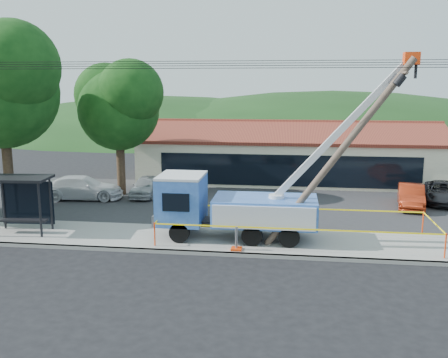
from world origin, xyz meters
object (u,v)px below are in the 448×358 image
Objects in this scene: leaning_pole at (344,147)px; bus_shelter at (22,191)px; utility_truck at (233,205)px; car_silver at (147,197)px; car_red at (410,209)px; car_dark at (442,204)px; car_white at (83,200)px.

bus_shelter is (-15.31, 0.38, -2.50)m from leaning_pole.
car_silver is at bearing 128.68° from utility_truck.
utility_truck reaches higher than bus_shelter.
leaning_pole reaches higher than car_red.
bus_shelter is at bearing -114.23° from car_silver.
leaning_pole is (4.94, -0.77, 2.94)m from utility_truck.
leaning_pole is 15.49m from car_silver.
car_dark is at bearing 36.46° from utility_truck.
leaning_pole reaches higher than car_dark.
car_dark is at bearing 0.61° from car_silver.
car_white reaches higher than car_red.
car_red is 2.65m from car_dark.
car_white is (-10.46, 6.96, -1.76)m from utility_truck.
bus_shelter is 0.73× the size of car_red.
leaning_pole is 12.97m from car_dark.
car_silver is at bearing 62.45° from bus_shelter.
car_red is at bearing -134.76° from car_dark.
utility_truck reaches higher than leaning_pole.
utility_truck is 10.38m from bus_shelter.
car_silver is at bearing -76.10° from car_white.
car_silver is (3.69, 8.73, -2.20)m from bus_shelter.
leaning_pole is 1.80× the size of car_dark.
bus_shelter is at bearing 174.73° from car_white.
car_dark is (22.49, 9.35, -2.20)m from bus_shelter.
car_white is (-20.34, -0.58, 0.00)m from car_red.
car_white reaches higher than car_dark.
bus_shelter is 7.68m from car_white.
bus_shelter reaches higher than car_white.
bus_shelter is 0.64× the size of car_dark.
bus_shelter is (-10.37, -0.39, 0.44)m from utility_truck.
leaning_pole reaches higher than car_white.
utility_truck reaches higher than car_white.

